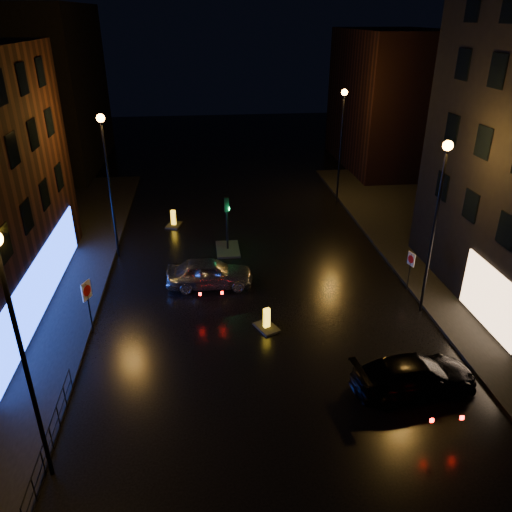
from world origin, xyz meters
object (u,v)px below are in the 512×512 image
(bollard_far, at_px, (174,223))
(road_sign_left, at_px, (87,295))
(silver_hatchback, at_px, (210,273))
(bollard_near, at_px, (267,324))
(dark_sedan, at_px, (415,376))
(traffic_signal, at_px, (228,243))
(road_sign_right, at_px, (411,262))

(bollard_far, bearing_deg, road_sign_left, -87.93)
(silver_hatchback, distance_m, road_sign_left, 6.72)
(bollard_near, bearing_deg, bollard_far, 85.14)
(dark_sedan, distance_m, road_sign_left, 14.16)
(traffic_signal, bearing_deg, road_sign_left, -129.59)
(silver_hatchback, height_order, dark_sedan, silver_hatchback)
(traffic_signal, height_order, road_sign_left, traffic_signal)
(traffic_signal, bearing_deg, bollard_near, -81.84)
(traffic_signal, height_order, bollard_far, traffic_signal)
(bollard_near, bearing_deg, silver_hatchback, 95.12)
(dark_sedan, bearing_deg, bollard_far, 22.18)
(silver_hatchback, relative_size, dark_sedan, 0.93)
(silver_hatchback, height_order, road_sign_left, road_sign_left)
(traffic_signal, bearing_deg, dark_sedan, -65.02)
(bollard_far, xyz_separation_m, road_sign_left, (-3.26, -12.44, 1.71))
(dark_sedan, distance_m, bollard_near, 7.01)
(silver_hatchback, height_order, road_sign_right, road_sign_right)
(silver_hatchback, bearing_deg, road_sign_left, 126.28)
(traffic_signal, xyz_separation_m, silver_hatchback, (-1.23, -4.39, 0.27))
(silver_hatchback, xyz_separation_m, road_sign_left, (-5.47, -3.71, 1.18))
(bollard_near, relative_size, bollard_far, 0.97)
(road_sign_right, bearing_deg, road_sign_left, -7.79)
(road_sign_right, bearing_deg, traffic_signal, -48.78)
(traffic_signal, height_order, bollard_near, traffic_signal)
(traffic_signal, bearing_deg, silver_hatchback, -105.61)
(dark_sedan, relative_size, road_sign_left, 1.87)
(dark_sedan, bearing_deg, traffic_signal, 18.57)
(road_sign_right, bearing_deg, dark_sedan, 54.46)
(bollard_near, distance_m, road_sign_right, 8.41)
(silver_hatchback, relative_size, bollard_far, 3.04)
(bollard_far, bearing_deg, traffic_signal, -34.87)
(road_sign_right, bearing_deg, bollard_far, -54.85)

